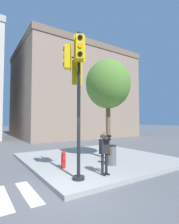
# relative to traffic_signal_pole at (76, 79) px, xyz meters

# --- Properties ---
(ground_plane) EXTENTS (160.00, 160.00, 0.00)m
(ground_plane) POSITION_rel_traffic_signal_pole_xyz_m (-0.47, -0.57, -3.97)
(ground_plane) COLOR #5B5B5E
(sidewalk_corner) EXTENTS (8.00, 8.00, 0.17)m
(sidewalk_corner) POSITION_rel_traffic_signal_pole_xyz_m (3.03, 2.93, -3.88)
(sidewalk_corner) COLOR #9E9B96
(sidewalk_corner) RESTS_ON ground_plane
(traffic_signal_pole) EXTENTS (0.90, 1.17, 5.70)m
(traffic_signal_pole) POSITION_rel_traffic_signal_pole_xyz_m (0.00, 0.00, 0.00)
(traffic_signal_pole) COLOR black
(traffic_signal_pole) RESTS_ON sidewalk_corner
(person_photographer) EXTENTS (0.58, 0.54, 1.72)m
(person_photographer) POSITION_rel_traffic_signal_pole_xyz_m (1.30, -0.12, -2.77)
(person_photographer) COLOR black
(person_photographer) RESTS_ON sidewalk_corner
(street_tree) EXTENTS (2.64, 2.64, 5.84)m
(street_tree) POSITION_rel_traffic_signal_pole_xyz_m (3.34, 2.12, 0.55)
(street_tree) COLOR brown
(street_tree) RESTS_ON sidewalk_corner
(fire_hydrant) EXTENTS (0.21, 0.27, 0.78)m
(fire_hydrant) POSITION_rel_traffic_signal_pole_xyz_m (0.30, 1.72, -3.41)
(fire_hydrant) COLOR red
(fire_hydrant) RESTS_ON sidewalk_corner
(trash_bin) EXTENTS (0.49, 0.49, 0.98)m
(trash_bin) POSITION_rel_traffic_signal_pole_xyz_m (2.56, 0.92, -3.30)
(trash_bin) COLOR #5B5B60
(trash_bin) RESTS_ON sidewalk_corner
(building_right) EXTENTS (16.62, 13.47, 12.87)m
(building_right) POSITION_rel_traffic_signal_pole_xyz_m (9.84, 19.05, 2.48)
(building_right) COLOR gray
(building_right) RESTS_ON ground_plane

